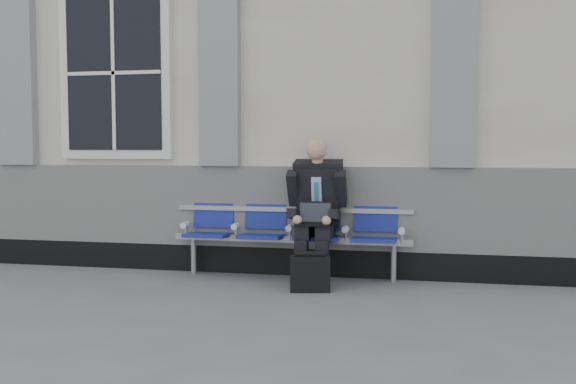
# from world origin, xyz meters

# --- Properties ---
(ground) EXTENTS (70.00, 70.00, 0.00)m
(ground) POSITION_xyz_m (0.00, 0.00, 0.00)
(ground) COLOR slate
(ground) RESTS_ON ground
(station_building) EXTENTS (14.40, 4.40, 4.49)m
(station_building) POSITION_xyz_m (-0.02, 3.47, 2.22)
(station_building) COLOR silver
(station_building) RESTS_ON ground
(bench) EXTENTS (2.60, 0.47, 0.91)m
(bench) POSITION_xyz_m (2.43, 1.32, 0.55)
(bench) COLOR #9EA0A3
(bench) RESTS_ON ground
(businessman) EXTENTS (0.61, 0.83, 1.50)m
(businessman) POSITION_xyz_m (2.73, 1.18, 0.80)
(businessman) COLOR black
(businessman) RESTS_ON ground
(briefcase) EXTENTS (0.41, 0.24, 0.40)m
(briefcase) POSITION_xyz_m (2.75, 0.70, 0.18)
(briefcase) COLOR black
(briefcase) RESTS_ON ground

